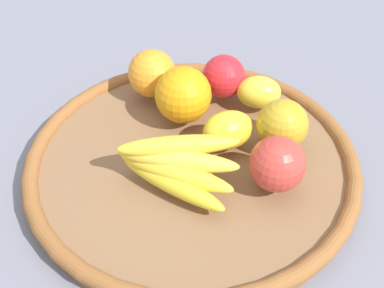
% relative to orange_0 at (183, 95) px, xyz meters
% --- Properties ---
extents(ground_plane, '(2.40, 2.40, 0.00)m').
position_rel_orange_0_xyz_m(ground_plane, '(0.07, -0.05, -0.08)').
color(ground_plane, slate).
rests_on(ground_plane, ground).
extents(basket, '(0.47, 0.47, 0.04)m').
position_rel_orange_0_xyz_m(basket, '(0.07, -0.05, -0.06)').
color(basket, brown).
rests_on(basket, ground_plane).
extents(orange_0, '(0.12, 0.12, 0.08)m').
position_rel_orange_0_xyz_m(orange_0, '(0.00, 0.00, 0.00)').
color(orange_0, orange).
rests_on(orange_0, basket).
extents(apple_1, '(0.09, 0.09, 0.07)m').
position_rel_orange_0_xyz_m(apple_1, '(0.18, -0.01, -0.01)').
color(apple_1, '#C73D33').
rests_on(apple_1, basket).
extents(banana_bunch, '(0.16, 0.14, 0.06)m').
position_rel_orange_0_xyz_m(banana_bunch, '(0.09, -0.10, -0.01)').
color(banana_bunch, yellow).
rests_on(banana_bunch, basket).
extents(lemon_0, '(0.08, 0.08, 0.05)m').
position_rel_orange_0_xyz_m(lemon_0, '(0.06, 0.10, -0.02)').
color(lemon_0, yellow).
rests_on(lemon_0, basket).
extents(apple_2, '(0.09, 0.09, 0.07)m').
position_rel_orange_0_xyz_m(apple_2, '(0.14, 0.06, -0.01)').
color(apple_2, gold).
rests_on(apple_2, basket).
extents(apple_0, '(0.09, 0.09, 0.07)m').
position_rel_orange_0_xyz_m(apple_0, '(0.00, 0.08, -0.01)').
color(apple_0, red).
rests_on(apple_0, basket).
extents(orange_1, '(0.11, 0.11, 0.07)m').
position_rel_orange_0_xyz_m(orange_1, '(-0.08, 0.01, -0.00)').
color(orange_1, orange).
rests_on(orange_1, basket).
extents(lemon_1, '(0.08, 0.09, 0.05)m').
position_rel_orange_0_xyz_m(lemon_1, '(0.09, 0.00, -0.01)').
color(lemon_1, yellow).
rests_on(lemon_1, basket).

